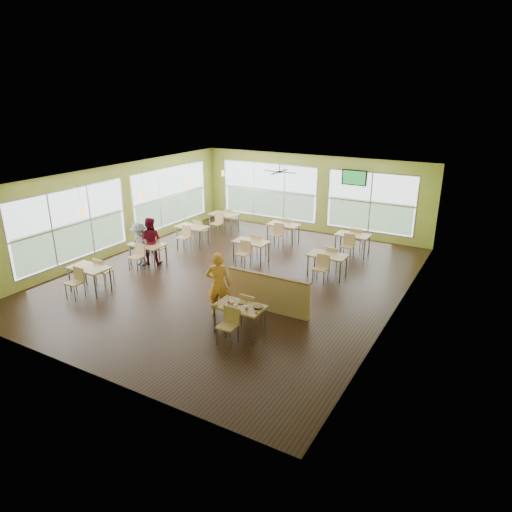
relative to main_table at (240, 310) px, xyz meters
name	(u,v)px	position (x,y,z in m)	size (l,w,h in m)	color
room	(235,229)	(-2.00, 3.00, 0.97)	(12.00, 12.04, 3.20)	black
window_bays	(219,204)	(-4.65, 6.08, 0.85)	(9.24, 10.24, 2.38)	white
main_table	(240,310)	(0.00, 0.00, 0.00)	(1.22, 1.52, 0.87)	tan
half_wall_divider	(268,293)	(0.00, 1.45, -0.11)	(2.40, 0.14, 1.04)	tan
dining_tables	(236,240)	(-3.05, 4.71, 0.00)	(6.92, 8.72, 0.87)	tan
pendant_lights	(167,188)	(-5.20, 3.68, 1.82)	(0.11, 7.31, 0.86)	#2D2119
ceiling_fan	(280,172)	(-2.00, 6.00, 2.32)	(1.25, 1.25, 0.29)	#2D2119
tv_backwall	(354,178)	(-0.20, 8.90, 1.82)	(1.00, 0.07, 0.60)	black
man_plaid	(218,285)	(-0.98, 0.55, 0.25)	(0.65, 0.43, 1.77)	#E55019
patron_maroon	(150,241)	(-5.21, 2.66, 0.18)	(0.79, 0.62, 1.63)	#5C0B18
patron_grey	(140,244)	(-5.44, 2.38, 0.10)	(0.95, 0.55, 1.47)	slate
cup_blue	(229,302)	(-0.27, -0.06, 0.18)	(0.08, 0.08, 0.30)	white
cup_yellow	(232,303)	(-0.16, -0.09, 0.19)	(0.09, 0.09, 0.33)	white
cup_red_near	(235,307)	(0.02, -0.22, 0.19)	(0.09, 0.09, 0.33)	white
cup_red_far	(247,308)	(0.29, -0.17, 0.19)	(0.10, 0.10, 0.37)	white
food_basket	(258,307)	(0.46, 0.10, 0.15)	(0.25, 0.25, 0.06)	black
ketchup_cup	(256,313)	(0.55, -0.15, 0.13)	(0.06, 0.06, 0.02)	#A12312
wrapper_left	(215,305)	(-0.52, -0.30, 0.14)	(0.17, 0.15, 0.04)	#966C49
wrapper_mid	(241,303)	(-0.02, 0.10, 0.14)	(0.18, 0.16, 0.04)	#966C49
wrapper_right	(238,311)	(0.16, -0.30, 0.14)	(0.14, 0.13, 0.03)	#966C49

